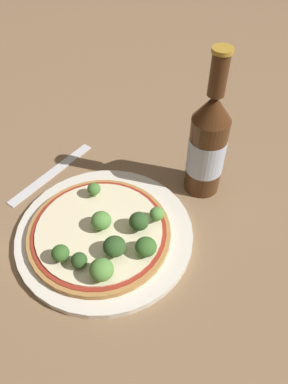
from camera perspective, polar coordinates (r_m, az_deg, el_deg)
The scene contains 14 objects.
ground_plane at distance 0.62m, azimuth -3.95°, elevation -5.39°, with size 3.00×3.00×0.00m, color #846647.
plate at distance 0.61m, azimuth -6.13°, elevation -6.18°, with size 0.28×0.28×0.01m.
pizza at distance 0.59m, azimuth -6.73°, elevation -6.15°, with size 0.23×0.23×0.01m.
broccoli_floret_0 at distance 0.55m, azimuth -9.86°, elevation -10.22°, with size 0.02×0.02×0.02m.
broccoli_floret_1 at distance 0.55m, azimuth 0.28°, elevation -8.36°, with size 0.03×0.03×0.03m.
broccoli_floret_2 at distance 0.59m, azimuth 1.99°, elevation -3.36°, with size 0.02×0.02×0.03m.
broccoli_floret_3 at distance 0.58m, azimuth -6.29°, elevation -4.64°, with size 0.03×0.03×0.03m.
broccoli_floret_4 at distance 0.55m, azimuth -4.52°, elevation -8.28°, with size 0.03×0.03×0.03m.
broccoli_floret_5 at distance 0.55m, azimuth -12.62°, elevation -9.08°, with size 0.03×0.03×0.03m.
broccoli_floret_6 at distance 0.57m, azimuth -0.78°, elevation -4.51°, with size 0.03×0.03×0.03m.
broccoli_floret_7 at distance 0.63m, azimuth -7.78°, elevation 0.37°, with size 0.02×0.02×0.03m.
broccoli_floret_8 at distance 0.53m, azimuth -6.49°, elevation -11.69°, with size 0.03×0.03×0.03m.
beer_bottle at distance 0.63m, azimuth 9.65°, elevation 7.10°, with size 0.06×0.06×0.26m.
fork at distance 0.73m, azimuth -13.89°, elevation 2.83°, with size 0.06×0.20×0.00m.
Camera 1 is at (0.32, -0.21, 0.49)m, focal length 35.00 mm.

